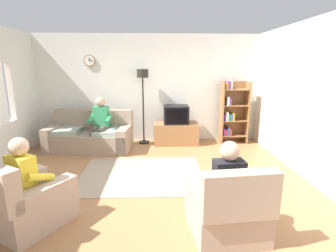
{
  "coord_description": "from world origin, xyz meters",
  "views": [
    {
      "loc": [
        0.26,
        -3.97,
        1.92
      ],
      "look_at": [
        0.43,
        0.64,
        0.84
      ],
      "focal_mm": 27.34,
      "sensor_mm": 36.0,
      "label": 1
    }
  ],
  "objects_px": {
    "couch": "(90,136)",
    "bookshelf": "(232,112)",
    "tv": "(176,115)",
    "armchair_near_window": "(26,203)",
    "floor_lamp": "(143,86)",
    "person_on_couch": "(100,121)",
    "person_in_right_armchair": "(225,181)",
    "person_in_left_armchair": "(30,176)",
    "tv_stand": "(176,133)",
    "armchair_near_bookshelf": "(227,210)"
  },
  "relations": [
    {
      "from": "floor_lamp",
      "to": "person_on_couch",
      "type": "bearing_deg",
      "value": -148.68
    },
    {
      "from": "armchair_near_bookshelf",
      "to": "floor_lamp",
      "type": "bearing_deg",
      "value": 107.5
    },
    {
      "from": "couch",
      "to": "armchair_near_window",
      "type": "distance_m",
      "value": 2.96
    },
    {
      "from": "tv_stand",
      "to": "armchair_near_window",
      "type": "height_order",
      "value": "armchair_near_window"
    },
    {
      "from": "tv",
      "to": "person_in_left_armchair",
      "type": "bearing_deg",
      "value": -121.92
    },
    {
      "from": "armchair_near_bookshelf",
      "to": "person_in_left_armchair",
      "type": "distance_m",
      "value": 2.41
    },
    {
      "from": "person_on_couch",
      "to": "person_in_right_armchair",
      "type": "relative_size",
      "value": 1.11
    },
    {
      "from": "tv",
      "to": "bookshelf",
      "type": "distance_m",
      "value": 1.42
    },
    {
      "from": "couch",
      "to": "armchair_near_window",
      "type": "height_order",
      "value": "same"
    },
    {
      "from": "floor_lamp",
      "to": "person_in_left_armchair",
      "type": "height_order",
      "value": "floor_lamp"
    },
    {
      "from": "tv",
      "to": "person_in_left_armchair",
      "type": "height_order",
      "value": "person_in_left_armchair"
    },
    {
      "from": "couch",
      "to": "floor_lamp",
      "type": "relative_size",
      "value": 1.07
    },
    {
      "from": "person_on_couch",
      "to": "couch",
      "type": "bearing_deg",
      "value": 158.23
    },
    {
      "from": "person_on_couch",
      "to": "person_in_right_armchair",
      "type": "xyz_separation_m",
      "value": [
        2.11,
        -3.01,
        -0.09
      ]
    },
    {
      "from": "tv",
      "to": "person_in_right_armchair",
      "type": "height_order",
      "value": "person_in_right_armchair"
    },
    {
      "from": "person_in_left_armchair",
      "to": "person_in_right_armchair",
      "type": "distance_m",
      "value": 2.37
    },
    {
      "from": "person_in_right_armchair",
      "to": "tv_stand",
      "type": "bearing_deg",
      "value": 95.55
    },
    {
      "from": "armchair_near_bookshelf",
      "to": "armchair_near_window",
      "type": "bearing_deg",
      "value": 174.18
    },
    {
      "from": "tv_stand",
      "to": "person_on_couch",
      "type": "bearing_deg",
      "value": -164.73
    },
    {
      "from": "tv_stand",
      "to": "floor_lamp",
      "type": "relative_size",
      "value": 0.59
    },
    {
      "from": "person_on_couch",
      "to": "person_in_left_armchair",
      "type": "xyz_separation_m",
      "value": [
        -0.25,
        -2.78,
        -0.09
      ]
    },
    {
      "from": "tv",
      "to": "floor_lamp",
      "type": "distance_m",
      "value": 1.08
    },
    {
      "from": "couch",
      "to": "person_in_left_armchair",
      "type": "distance_m",
      "value": 2.9
    },
    {
      "from": "floor_lamp",
      "to": "armchair_near_bookshelf",
      "type": "distance_m",
      "value": 4.03
    },
    {
      "from": "bookshelf",
      "to": "armchair_near_window",
      "type": "relative_size",
      "value": 1.36
    },
    {
      "from": "armchair_near_window",
      "to": "armchair_near_bookshelf",
      "type": "relative_size",
      "value": 1.23
    },
    {
      "from": "armchair_near_bookshelf",
      "to": "person_in_right_armchair",
      "type": "relative_size",
      "value": 0.85
    },
    {
      "from": "tv",
      "to": "armchair_near_bookshelf",
      "type": "height_order",
      "value": "tv"
    },
    {
      "from": "tv_stand",
      "to": "armchair_near_bookshelf",
      "type": "distance_m",
      "value": 3.6
    },
    {
      "from": "person_in_right_armchair",
      "to": "tv",
      "type": "bearing_deg",
      "value": 95.59
    },
    {
      "from": "person_in_left_armchair",
      "to": "person_in_right_armchair",
      "type": "xyz_separation_m",
      "value": [
        2.35,
        -0.23,
        0.0
      ]
    },
    {
      "from": "tv_stand",
      "to": "bookshelf",
      "type": "xyz_separation_m",
      "value": [
        1.42,
        0.07,
        0.52
      ]
    },
    {
      "from": "armchair_near_window",
      "to": "bookshelf",
      "type": "bearing_deg",
      "value": 44.38
    },
    {
      "from": "tv",
      "to": "armchair_near_window",
      "type": "distance_m",
      "value": 3.93
    },
    {
      "from": "tv",
      "to": "person_in_left_armchair",
      "type": "relative_size",
      "value": 0.54
    },
    {
      "from": "armchair_near_bookshelf",
      "to": "person_in_left_armchair",
      "type": "bearing_deg",
      "value": 172.25
    },
    {
      "from": "bookshelf",
      "to": "armchair_near_bookshelf",
      "type": "distance_m",
      "value": 3.84
    },
    {
      "from": "person_on_couch",
      "to": "person_in_right_armchair",
      "type": "height_order",
      "value": "person_on_couch"
    },
    {
      "from": "floor_lamp",
      "to": "armchair_near_window",
      "type": "bearing_deg",
      "value": -109.99
    },
    {
      "from": "person_in_left_armchair",
      "to": "person_in_right_armchair",
      "type": "relative_size",
      "value": 1.0
    },
    {
      "from": "bookshelf",
      "to": "armchair_near_window",
      "type": "height_order",
      "value": "bookshelf"
    },
    {
      "from": "tv_stand",
      "to": "person_in_left_armchair",
      "type": "distance_m",
      "value": 3.85
    },
    {
      "from": "tv_stand",
      "to": "bookshelf",
      "type": "distance_m",
      "value": 1.52
    },
    {
      "from": "couch",
      "to": "tv",
      "type": "distance_m",
      "value": 2.12
    },
    {
      "from": "couch",
      "to": "tv_stand",
      "type": "xyz_separation_m",
      "value": [
        2.04,
        0.37,
        -0.05
      ]
    },
    {
      "from": "person_in_left_armchair",
      "to": "couch",
      "type": "bearing_deg",
      "value": 90.56
    },
    {
      "from": "floor_lamp",
      "to": "tv",
      "type": "bearing_deg",
      "value": -8.64
    },
    {
      "from": "couch",
      "to": "bookshelf",
      "type": "xyz_separation_m",
      "value": [
        3.46,
        0.45,
        0.48
      ]
    },
    {
      "from": "tv_stand",
      "to": "tv",
      "type": "height_order",
      "value": "tv"
    },
    {
      "from": "tv",
      "to": "floor_lamp",
      "type": "relative_size",
      "value": 0.32
    }
  ]
}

